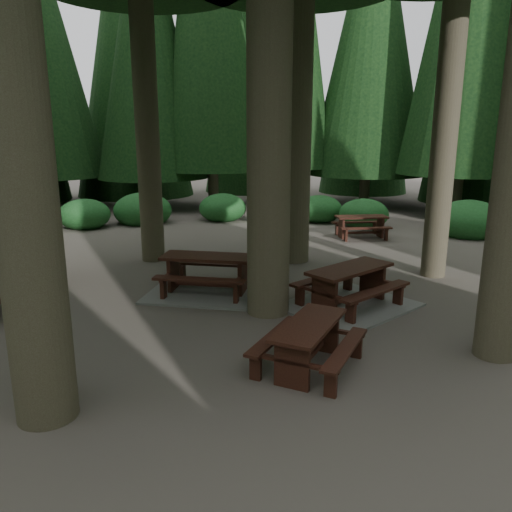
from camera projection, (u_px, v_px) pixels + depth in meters
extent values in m
plane|color=#534A44|center=(230.00, 318.00, 9.81)|extent=(80.00, 80.00, 0.00)
cube|color=gray|center=(349.00, 306.00, 10.44)|extent=(3.24, 3.08, 0.05)
cube|color=black|center=(350.00, 269.00, 10.24)|extent=(2.10, 1.67, 0.07)
cube|color=black|center=(325.00, 277.00, 10.80)|extent=(1.85, 1.24, 0.05)
cube|color=black|center=(376.00, 291.00, 9.84)|extent=(1.85, 1.24, 0.05)
cube|color=black|center=(324.00, 297.00, 9.84)|extent=(0.38, 0.57, 0.79)
cube|color=black|center=(324.00, 294.00, 9.82)|extent=(0.88, 1.42, 0.07)
cube|color=black|center=(372.00, 281.00, 10.86)|extent=(0.38, 0.57, 0.79)
cube|color=black|center=(372.00, 278.00, 10.84)|extent=(0.88, 1.42, 0.07)
cube|color=black|center=(349.00, 298.00, 10.39)|extent=(1.47, 0.91, 0.09)
cube|color=black|center=(4.00, 290.00, 10.52)|extent=(0.45, 0.29, 0.62)
cube|color=black|center=(3.00, 288.00, 10.51)|extent=(1.13, 0.68, 0.05)
cube|color=gray|center=(208.00, 292.00, 11.35)|extent=(3.17, 2.91, 0.05)
cube|color=black|center=(207.00, 257.00, 11.15)|extent=(2.16, 1.45, 0.07)
cube|color=black|center=(215.00, 264.00, 11.88)|extent=(1.98, 0.98, 0.06)
cube|color=black|center=(199.00, 280.00, 10.59)|extent=(1.98, 0.98, 0.06)
cube|color=black|center=(173.00, 274.00, 11.39)|extent=(0.30, 0.61, 0.81)
cube|color=black|center=(173.00, 271.00, 11.38)|extent=(0.66, 1.55, 0.07)
cube|color=black|center=(242.00, 277.00, 11.13)|extent=(0.30, 0.61, 0.81)
cube|color=black|center=(242.00, 274.00, 11.11)|extent=(0.66, 1.55, 0.07)
cube|color=black|center=(208.00, 284.00, 11.31)|extent=(1.60, 0.68, 0.09)
cube|color=black|center=(362.00, 217.00, 17.14)|extent=(1.79, 0.82, 0.06)
cube|color=black|center=(356.00, 222.00, 17.77)|extent=(1.75, 0.39, 0.05)
cube|color=black|center=(366.00, 228.00, 16.65)|extent=(1.75, 0.39, 0.05)
cube|color=black|center=(341.00, 228.00, 17.16)|extent=(0.12, 0.53, 0.69)
cube|color=black|center=(341.00, 226.00, 17.14)|extent=(0.20, 1.40, 0.06)
cube|color=black|center=(380.00, 227.00, 17.30)|extent=(0.12, 0.53, 0.69)
cube|color=black|center=(380.00, 226.00, 17.29)|extent=(0.20, 1.40, 0.06)
cube|color=black|center=(361.00, 233.00, 17.27)|extent=(1.45, 0.20, 0.08)
cube|color=black|center=(309.00, 325.00, 7.55)|extent=(1.56, 1.77, 0.06)
cube|color=black|center=(275.00, 336.00, 7.86)|extent=(1.22, 1.52, 0.05)
cube|color=black|center=(345.00, 349.00, 7.38)|extent=(1.22, 1.52, 0.05)
cube|color=black|center=(292.00, 366.00, 7.04)|extent=(0.47, 0.38, 0.69)
cube|color=black|center=(292.00, 362.00, 7.03)|extent=(1.15, 0.89, 0.06)
cube|color=black|center=(323.00, 332.00, 8.24)|extent=(0.47, 0.38, 0.69)
cube|color=black|center=(323.00, 329.00, 8.23)|extent=(1.15, 0.89, 0.06)
cube|color=black|center=(308.00, 358.00, 7.68)|extent=(0.92, 1.19, 0.08)
ellipsoid|color=#205E24|center=(469.00, 224.00, 17.61)|extent=(2.42, 2.42, 1.49)
ellipsoid|color=#205E24|center=(364.00, 216.00, 19.19)|extent=(1.90, 1.90, 1.17)
ellipsoid|color=#205E24|center=(319.00, 212.00, 20.35)|extent=(1.84, 1.84, 1.13)
ellipsoid|color=#205E24|center=(223.00, 210.00, 20.67)|extent=(1.95, 1.95, 1.20)
ellipsoid|color=#205E24|center=(143.00, 213.00, 20.03)|extent=(2.31, 2.31, 1.42)
ellipsoid|color=#205E24|center=(85.00, 217.00, 19.01)|extent=(1.93, 1.93, 1.19)
cone|color=black|center=(373.00, 29.00, 23.24)|extent=(5.73, 5.73, 13.48)
cone|color=black|center=(147.00, 32.00, 22.27)|extent=(5.17, 5.17, 12.91)
cone|color=black|center=(32.00, 29.00, 22.56)|extent=(5.82, 5.82, 13.26)
cone|color=black|center=(370.00, 24.00, 28.36)|extent=(5.26, 5.26, 19.02)
cone|color=black|center=(248.00, 53.00, 29.22)|extent=(5.34, 5.34, 16.14)
cone|color=black|center=(128.00, 40.00, 27.18)|extent=(6.57, 6.57, 16.86)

